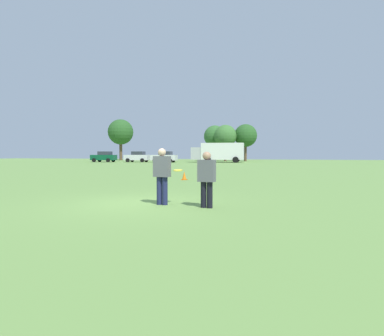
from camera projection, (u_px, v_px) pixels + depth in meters
The scene contains 13 objects.
ground_plane at pixel (142, 203), 9.89m from camera, with size 143.01×143.01×0.00m, color #6B9347.
player_thrower at pixel (162, 173), 9.60m from camera, with size 0.49×0.31×1.67m.
player_defender at pixel (207, 176), 9.07m from camera, with size 0.49×0.31×1.57m.
frisbee at pixel (178, 170), 9.67m from camera, with size 0.27×0.27×0.05m.
traffic_cone at pixel (184, 176), 18.66m from camera, with size 0.32×0.32×0.48m.
parked_car_near_left at pixel (104, 157), 56.05m from camera, with size 4.28×2.37×1.82m.
parked_car_mid_left at pixel (137, 157), 55.77m from camera, with size 4.28×2.37×1.82m.
parked_car_center at pixel (164, 157), 53.98m from camera, with size 4.28×2.37×1.82m.
box_truck at pixel (219, 152), 53.40m from camera, with size 8.61×3.28×3.18m.
tree_west_oak at pixel (121, 132), 69.71m from camera, with size 5.39×5.39×8.75m.
tree_west_maple at pixel (215, 136), 64.00m from camera, with size 4.29×4.29×6.98m.
tree_center_elm at pixel (225, 136), 61.03m from camera, with size 4.20×4.20×6.83m.
tree_east_birch at pixel (246, 136), 61.70m from camera, with size 4.32×4.32×7.01m.
Camera 1 is at (3.99, -9.12, 1.53)m, focal length 30.53 mm.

